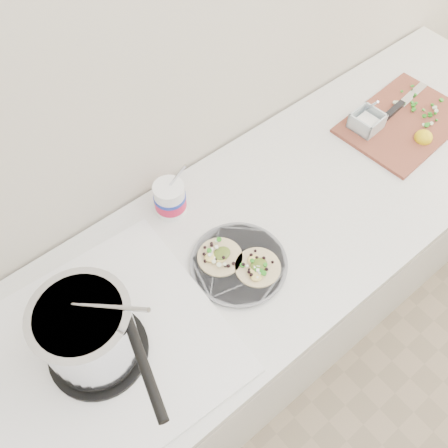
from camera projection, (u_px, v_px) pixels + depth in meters
counter at (239, 306)px, 1.79m from camera, size 2.44×0.66×0.90m
stove at (92, 340)px, 1.15m from camera, size 0.62×0.58×0.28m
taco_plate at (239, 262)px, 1.36m from camera, size 0.27×0.27×0.04m
tub at (171, 196)px, 1.42m from camera, size 0.09×0.09×0.21m
cutboard at (401, 119)px, 1.67m from camera, size 0.44×0.32×0.07m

